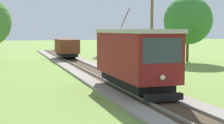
{
  "coord_description": "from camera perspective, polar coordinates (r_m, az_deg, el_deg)",
  "views": [
    {
      "loc": [
        -7.25,
        -2.88,
        3.75
      ],
      "look_at": [
        -0.43,
        19.58,
        1.6
      ],
      "focal_mm": 55.45,
      "sensor_mm": 36.0,
      "label": 1
    }
  ],
  "objects": [
    {
      "name": "freight_car",
      "position": [
        44.3,
        -7.46,
        2.35
      ],
      "size": [
        2.4,
        5.2,
        2.31
      ],
      "color": "brown",
      "rests_on": "rail_right"
    },
    {
      "name": "red_tram",
      "position": [
        20.76,
        3.61,
        0.92
      ],
      "size": [
        2.6,
        8.54,
        4.79
      ],
      "color": "maroon",
      "rests_on": "rail_right"
    },
    {
      "name": "utility_pole_mid",
      "position": [
        29.21,
        6.58,
        5.85
      ],
      "size": [
        1.4,
        0.32,
        7.97
      ],
      "color": "brown",
      "rests_on": "ground"
    },
    {
      "name": "tree_horizon",
      "position": [
        42.07,
        12.41,
        6.74
      ],
      "size": [
        5.74,
        5.74,
        7.82
      ],
      "color": "#4C3823",
      "rests_on": "ground"
    },
    {
      "name": "gravel_pile",
      "position": [
        45.38,
        -1.76,
        1.09
      ],
      "size": [
        2.53,
        2.53,
        0.95
      ],
      "primitive_type": "cone",
      "color": "gray",
      "rests_on": "ground"
    }
  ]
}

